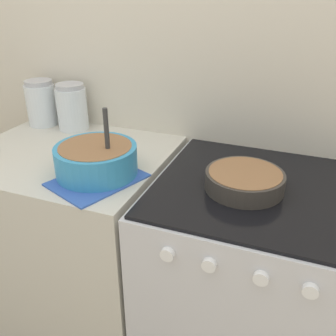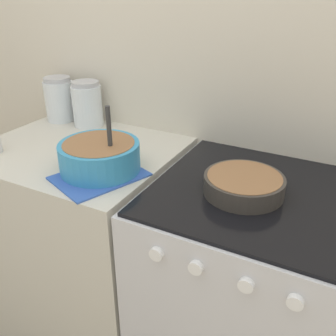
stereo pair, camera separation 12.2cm
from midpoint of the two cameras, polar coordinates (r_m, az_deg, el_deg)
The scene contains 8 objects.
wall_back at distance 1.55m, azimuth 1.11°, elevation 14.62°, with size 4.54×0.05×2.40m.
countertop_cabinet at distance 1.76m, azimuth -15.39°, elevation -11.61°, with size 0.77×0.65×0.92m.
stove at distance 1.51m, azimuth 9.34°, elevation -18.26°, with size 0.68×0.67×0.92m.
mixing_bowl at distance 1.30m, azimuth -13.55°, elevation 1.34°, with size 0.28×0.28×0.24m.
baking_pan at distance 1.20m, azimuth 8.75°, elevation -1.92°, with size 0.25×0.25×0.06m.
storage_jar_left at distance 1.84m, azimuth -20.52°, elevation 8.82°, with size 0.13×0.13×0.20m.
storage_jar_middle at distance 1.74m, azimuth -16.36°, elevation 8.44°, with size 0.13×0.13×0.20m.
recipe_page at distance 1.28m, azimuth -13.37°, elevation -1.84°, with size 0.31×0.35×0.01m.
Camera 1 is at (0.47, -0.77, 1.52)m, focal length 40.00 mm.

